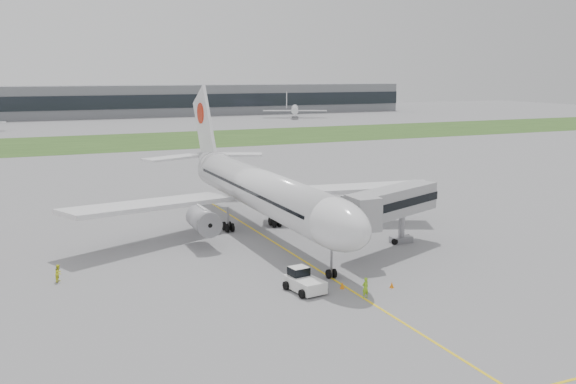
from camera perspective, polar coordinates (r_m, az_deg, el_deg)
name	(u,v)px	position (r m, az deg, el deg)	size (l,w,h in m)	color
ground	(273,241)	(76.12, -1.37, -4.42)	(600.00, 600.00, 0.00)	gray
apron_markings	(290,252)	(71.69, 0.15, -5.37)	(70.00, 70.00, 0.04)	yellow
grass_strip	(114,142)	(191.11, -15.24, 4.29)	(600.00, 50.00, 0.02)	#2B4C1C
terminal_building	(74,102)	(299.48, -18.52, 7.60)	(320.00, 22.30, 14.00)	slate
airliner	(257,188)	(79.31, -2.73, 0.37)	(48.13, 53.95, 17.88)	white
pushback_tug	(303,281)	(59.18, 1.37, -7.89)	(3.21, 4.30, 2.05)	white
jet_bridge	(387,204)	(72.01, 8.83, -1.11)	(14.73, 9.70, 7.12)	#9A9A9C
safety_cone_left	(342,285)	(60.12, 4.84, -8.27)	(0.45, 0.45, 0.62)	orange
safety_cone_right	(392,285)	(60.87, 9.21, -8.15)	(0.42, 0.42, 0.57)	orange
ground_crew_near	(365,288)	(57.76, 6.89, -8.44)	(0.69, 0.45, 1.89)	#8ACA21
ground_crew_far	(59,273)	(65.43, -19.72, -6.80)	(0.82, 0.64, 1.69)	yellow
distant_aircraft_right	(295,118)	(285.76, 0.61, 6.62)	(28.13, 24.82, 10.76)	white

